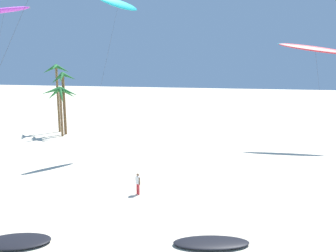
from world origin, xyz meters
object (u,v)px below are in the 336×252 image
palm_tree_1 (64,86)px  palm_tree_2 (61,95)px  flying_kite_0 (118,4)px  flying_kite_2 (4,10)px  grounded_kite_1 (211,243)px  person_near_left (138,183)px  palm_tree_0 (57,76)px  flying_kite_1 (315,49)px  grounded_kite_0 (17,241)px

palm_tree_1 → palm_tree_2: 1.84m
flying_kite_0 → flying_kite_2: bearing=-173.2°
flying_kite_2 → grounded_kite_1: flying_kite_2 is taller
palm_tree_2 → flying_kite_0: bearing=-29.8°
person_near_left → palm_tree_2: bearing=134.3°
flying_kite_2 → palm_tree_0: bearing=95.0°
grounded_kite_1 → person_near_left: person_near_left is taller
person_near_left → flying_kite_2: bearing=152.4°
palm_tree_0 → palm_tree_2: 4.35m
flying_kite_1 → grounded_kite_0: size_ratio=3.10×
flying_kite_2 → person_near_left: size_ratio=10.03×
flying_kite_0 → grounded_kite_1: 26.53m
flying_kite_1 → person_near_left: flying_kite_1 is taller
flying_kite_1 → palm_tree_1: bearing=-177.4°
palm_tree_2 → flying_kite_1: bearing=4.9°
flying_kite_0 → grounded_kite_1: (12.30, -17.28, -15.93)m
grounded_kite_1 → person_near_left: bearing=136.8°
flying_kite_0 → grounded_kite_0: size_ratio=4.12×
flying_kite_0 → flying_kite_2: (-12.80, -1.52, -0.38)m
flying_kite_2 → person_near_left: flying_kite_2 is taller
grounded_kite_0 → grounded_kite_1: grounded_kite_0 is taller
flying_kite_2 → flying_kite_0: bearing=6.8°
palm_tree_0 → person_near_left: 29.49m
palm_tree_1 → grounded_kite_0: 31.72m
palm_tree_2 → person_near_left: bearing=-45.7°
person_near_left → palm_tree_1: bearing=132.7°
flying_kite_0 → grounded_kite_1: size_ratio=3.81×
palm_tree_0 → palm_tree_1: palm_tree_0 is taller
palm_tree_1 → grounded_kite_0: (13.74, -27.76, -6.82)m
flying_kite_2 → person_near_left: bearing=-27.6°
palm_tree_0 → flying_kite_2: flying_kite_2 is taller
palm_tree_1 → person_near_left: palm_tree_1 is taller
grounded_kite_1 → palm_tree_2: bearing=134.9°
palm_tree_1 → person_near_left: size_ratio=5.28×
palm_tree_1 → flying_kite_0: 16.90m
flying_kite_2 → grounded_kite_1: bearing=-32.1°
flying_kite_1 → flying_kite_2: size_ratio=0.76×
palm_tree_2 → grounded_kite_1: (23.86, -23.91, -5.54)m
flying_kite_0 → flying_kite_1: bearing=24.3°
palm_tree_1 → palm_tree_2: bearing=-78.2°
grounded_kite_0 → grounded_kite_1: size_ratio=0.93×
flying_kite_2 → grounded_kite_0: bearing=-51.2°
grounded_kite_0 → flying_kite_0: bearing=95.5°
palm_tree_2 → palm_tree_0: bearing=128.9°
flying_kite_1 → person_near_left: (-14.94, -20.72, -10.74)m
palm_tree_1 → grounded_kite_1: (24.13, -25.20, -6.83)m
palm_tree_2 → flying_kite_0: 16.89m
palm_tree_0 → palm_tree_2: size_ratio=1.43×
grounded_kite_0 → palm_tree_2: bearing=117.0°
flying_kite_0 → person_near_left: bearing=-62.3°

